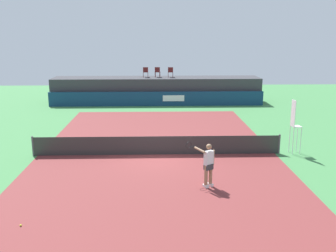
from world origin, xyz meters
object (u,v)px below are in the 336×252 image
(spectator_chair_far_left, at_px, (146,72))
(tennis_ball, at_px, (21,225))
(spectator_chair_center, at_px, (170,72))
(net_post_near, at_px, (33,146))
(umpire_chair, at_px, (294,123))
(net_post_far, at_px, (279,144))
(spectator_chair_left, at_px, (157,72))
(tennis_player, at_px, (208,164))

(spectator_chair_far_left, distance_m, tennis_ball, 23.21)
(spectator_chair_far_left, xyz_separation_m, spectator_chair_center, (2.18, -0.08, 0.00))
(tennis_ball, bearing_deg, spectator_chair_center, 76.15)
(net_post_near, relative_size, tennis_ball, 14.71)
(spectator_chair_far_left, height_order, spectator_chair_center, same)
(umpire_chair, bearing_deg, net_post_far, 178.97)
(spectator_chair_left, bearing_deg, net_post_far, -68.38)
(net_post_far, xyz_separation_m, tennis_ball, (-10.57, -7.40, -0.46))
(umpire_chair, bearing_deg, spectator_chair_center, 110.26)
(spectator_chair_left, xyz_separation_m, umpire_chair, (6.80, -15.43, -1.11))
(spectator_chair_center, bearing_deg, spectator_chair_left, 175.43)
(spectator_chair_far_left, relative_size, tennis_ball, 13.06)
(tennis_ball, bearing_deg, net_post_near, 103.88)
(spectator_chair_left, xyz_separation_m, net_post_near, (-6.29, -15.42, -2.19))
(spectator_chair_left, relative_size, net_post_far, 0.89)
(umpire_chair, xyz_separation_m, net_post_near, (-13.09, 0.01, -1.09))
(spectator_chair_far_left, relative_size, tennis_player, 0.50)
(spectator_chair_left, bearing_deg, umpire_chair, -66.21)
(tennis_ball, bearing_deg, tennis_player, 26.23)
(spectator_chair_far_left, relative_size, spectator_chair_left, 1.00)
(net_post_near, height_order, tennis_player, tennis_player)
(net_post_near, xyz_separation_m, tennis_ball, (1.83, -7.40, -0.46))
(net_post_far, xyz_separation_m, tennis_player, (-4.20, -4.26, 0.46))
(tennis_player, bearing_deg, spectator_chair_left, 95.53)
(net_post_far, bearing_deg, spectator_chair_center, 107.97)
(spectator_chair_center, relative_size, tennis_ball, 13.06)
(net_post_near, distance_m, net_post_far, 12.40)
(spectator_chair_left, relative_size, net_post_near, 0.89)
(umpire_chair, bearing_deg, spectator_chair_left, 113.79)
(spectator_chair_center, bearing_deg, tennis_player, -87.76)
(umpire_chair, xyz_separation_m, net_post_far, (-0.69, 0.01, -1.09))
(net_post_near, bearing_deg, tennis_ball, -76.12)
(umpire_chair, distance_m, net_post_far, 1.29)
(tennis_player, bearing_deg, net_post_far, 45.36)
(spectator_chair_left, bearing_deg, tennis_player, -84.47)
(spectator_chair_center, relative_size, net_post_near, 0.89)
(net_post_near, height_order, tennis_ball, net_post_near)
(spectator_chair_left, relative_size, tennis_ball, 13.06)
(spectator_chair_far_left, bearing_deg, tennis_ball, -98.54)
(umpire_chair, distance_m, tennis_ball, 13.56)
(spectator_chair_far_left, relative_size, spectator_chair_center, 1.00)
(net_post_far, bearing_deg, tennis_player, -134.64)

